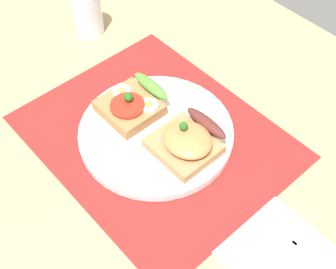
{
  "coord_description": "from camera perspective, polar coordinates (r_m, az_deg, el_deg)",
  "views": [
    {
      "loc": [
        38.4,
        -31.68,
        61.11
      ],
      "look_at": [
        3.0,
        0.0,
        3.38
      ],
      "focal_mm": 49.85,
      "sensor_mm": 36.0,
      "label": 1
    }
  ],
  "objects": [
    {
      "name": "drinking_glass",
      "position": [
        0.98,
        -9.84,
        14.46
      ],
      "size": [
        5.86,
        5.86,
        9.29
      ],
      "primitive_type": "cylinder",
      "color": "silver",
      "rests_on": "ground_plane"
    },
    {
      "name": "napkin",
      "position": [
        0.69,
        13.99,
        -14.51
      ],
      "size": [
        14.67,
        13.64,
        0.6
      ],
      "primitive_type": "cube",
      "color": "white",
      "rests_on": "ground_plane"
    },
    {
      "name": "fork",
      "position": [
        0.69,
        14.01,
        -13.93
      ],
      "size": [
        1.62,
        13.09,
        0.32
      ],
      "color": "#B7B7BC",
      "rests_on": "napkin"
    },
    {
      "name": "sandwich_salmon",
      "position": [
        0.74,
        2.4,
        -0.78
      ],
      "size": [
        10.07,
        10.56,
        5.22
      ],
      "color": "#9D7448",
      "rests_on": "plate"
    },
    {
      "name": "placemat",
      "position": [
        0.79,
        -1.46,
        -0.24
      ],
      "size": [
        42.52,
        34.43,
        0.3
      ],
      "primitive_type": "cube",
      "color": "maroon",
      "rests_on": "ground_plane"
    },
    {
      "name": "sandwich_egg_tomato",
      "position": [
        0.79,
        -4.36,
        3.75
      ],
      "size": [
        9.37,
        10.41,
        4.32
      ],
      "color": "#9B663B",
      "rests_on": "plate"
    },
    {
      "name": "plate",
      "position": [
        0.78,
        -1.47,
        0.2
      ],
      "size": [
        25.86,
        25.86,
        1.58
      ],
      "primitive_type": "cylinder",
      "color": "white",
      "rests_on": "placemat"
    },
    {
      "name": "ground_plane",
      "position": [
        0.8,
        -1.43,
        -1.03
      ],
      "size": [
        120.0,
        90.0,
        3.2
      ],
      "primitive_type": "cube",
      "color": "tan"
    }
  ]
}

